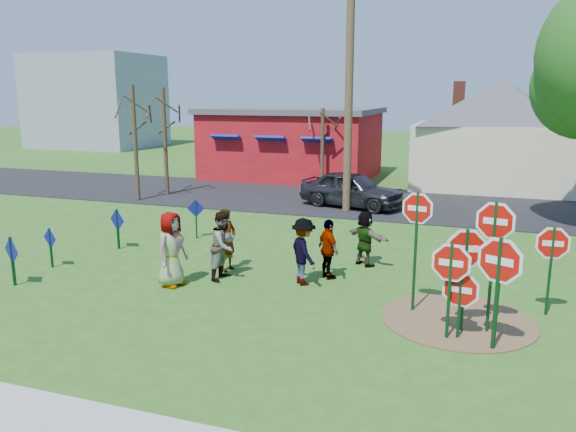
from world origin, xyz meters
The scene contains 28 objects.
ground centered at (0.00, 0.00, 0.00)m, with size 120.00×120.00×0.00m, color #2D5919.
road centered at (0.00, 11.50, 0.02)m, with size 120.00×7.50×0.04m, color black.
dirt_patch centered at (4.50, -1.00, 0.01)m, with size 3.20×3.20×0.03m, color brown.
red_building centered at (-5.50, 17.99, 1.97)m, with size 9.40×7.69×3.90m.
cream_house centered at (5.50, 18.00, 2.92)m, with size 9.40×9.40×6.50m.
distant_building centered at (-28.00, 30.00, 4.00)m, with size 10.00×8.00×8.00m, color #8C939E.
stop_sign_a centered at (4.32, -2.02, 1.40)m, with size 1.02×0.15×2.07m.
stop_sign_b centered at (3.52, -0.78, 2.04)m, with size 0.91×0.21×2.78m.
stop_sign_c centered at (5.07, -1.44, 1.98)m, with size 1.01×0.23×2.81m.
stop_sign_d centered at (6.29, -0.05, 1.47)m, with size 0.95×0.09×2.09m.
stop_sign_e centered at (4.53, -1.95, 0.95)m, with size 0.97×0.15×1.50m.
stop_sign_f centered at (5.18, -2.23, 1.61)m, with size 1.07×0.51×2.33m.
stop_sign_g centered at (4.57, -1.56, 1.55)m, with size 1.04×0.33×2.28m.
blue_diamond_a centered at (-6.12, -2.30, 0.77)m, with size 0.67×0.29×1.27m.
blue_diamond_b centered at (-6.30, -0.78, 0.70)m, with size 0.56×0.19×1.13m.
blue_diamond_c centered at (-5.70, 1.43, 0.78)m, with size 0.66×0.26×1.27m.
blue_diamond_d centered at (-4.04, 3.40, 0.81)m, with size 0.56×0.18×1.30m.
person_a centered at (-2.37, -1.01, 0.95)m, with size 0.92×0.60×1.89m, color #496499.
person_b centered at (-1.59, 0.58, 0.85)m, with size 0.62×0.41×1.69m, color #2B7A67.
person_c centered at (-1.38, -0.09, 0.89)m, with size 0.87×0.68×1.78m, color brown.
person_d centered at (0.70, 0.16, 0.85)m, with size 1.09×0.63×1.69m, color #313136.
person_e centered at (1.17, 0.79, 0.79)m, with size 0.92×0.38×1.57m, color #50315E.
person_f centered at (1.84, 2.23, 0.77)m, with size 1.44×0.46×1.55m, color #1F4E2F.
suv centered at (-0.28, 10.05, 0.79)m, with size 1.76×4.38×1.49m, color #2B2B30.
utility_pole centered at (-0.31, 9.22, 5.39)m, with size 2.45×0.82×10.25m.
bare_tree_west centered at (-9.67, 8.50, 3.28)m, with size 1.80×1.80×5.07m.
bare_tree_east centered at (-2.65, 13.92, 2.60)m, with size 1.80×1.80×4.02m.
bare_tree_mid centered at (-9.18, 10.16, 3.22)m, with size 1.80×1.80×4.98m.
Camera 1 is at (4.70, -12.73, 4.72)m, focal length 35.00 mm.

